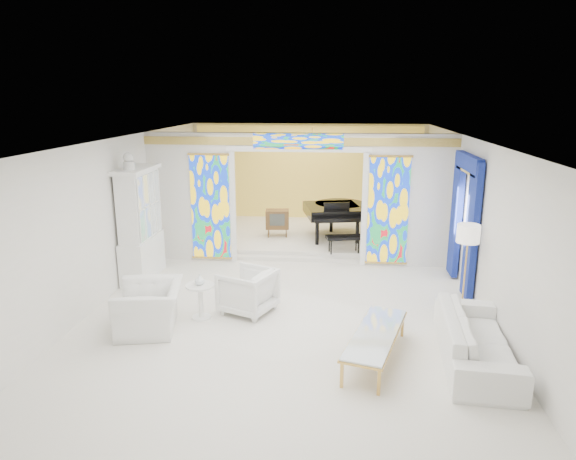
# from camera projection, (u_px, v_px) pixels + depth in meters

# --- Properties ---
(floor) EXTENTS (12.00, 12.00, 0.00)m
(floor) POSITION_uv_depth(u_px,v_px,m) (290.00, 293.00, 10.18)
(floor) COLOR silver
(floor) RESTS_ON ground
(ceiling) EXTENTS (7.00, 12.00, 0.02)m
(ceiling) POSITION_uv_depth(u_px,v_px,m) (290.00, 140.00, 9.42)
(ceiling) COLOR white
(ceiling) RESTS_ON wall_back
(wall_back) EXTENTS (7.00, 0.02, 3.00)m
(wall_back) POSITION_uv_depth(u_px,v_px,m) (308.00, 174.00, 15.58)
(wall_back) COLOR white
(wall_back) RESTS_ON floor
(wall_front) EXTENTS (7.00, 0.02, 3.00)m
(wall_front) POSITION_uv_depth(u_px,v_px,m) (221.00, 397.00, 4.02)
(wall_front) COLOR white
(wall_front) RESTS_ON floor
(wall_left) EXTENTS (0.02, 12.00, 3.00)m
(wall_left) POSITION_uv_depth(u_px,v_px,m) (114.00, 216.00, 10.12)
(wall_left) COLOR white
(wall_left) RESTS_ON floor
(wall_right) EXTENTS (0.02, 12.00, 3.00)m
(wall_right) POSITION_uv_depth(u_px,v_px,m) (479.00, 224.00, 9.47)
(wall_right) COLOR white
(wall_right) RESTS_ON floor
(partition_wall) EXTENTS (7.00, 0.22, 3.00)m
(partition_wall) POSITION_uv_depth(u_px,v_px,m) (298.00, 193.00, 11.68)
(partition_wall) COLOR white
(partition_wall) RESTS_ON floor
(stained_glass_left) EXTENTS (0.90, 0.04, 2.40)m
(stained_glass_left) POSITION_uv_depth(u_px,v_px,m) (210.00, 207.00, 11.85)
(stained_glass_left) COLOR gold
(stained_glass_left) RESTS_ON partition_wall
(stained_glass_right) EXTENTS (0.90, 0.04, 2.40)m
(stained_glass_right) POSITION_uv_depth(u_px,v_px,m) (388.00, 211.00, 11.48)
(stained_glass_right) COLOR gold
(stained_glass_right) RESTS_ON partition_wall
(stained_glass_transom) EXTENTS (2.00, 0.04, 0.34)m
(stained_glass_transom) POSITION_uv_depth(u_px,v_px,m) (298.00, 142.00, 11.28)
(stained_glass_transom) COLOR gold
(stained_glass_transom) RESTS_ON partition_wall
(alcove_platform) EXTENTS (6.80, 3.80, 0.18)m
(alcove_platform) POSITION_uv_depth(u_px,v_px,m) (304.00, 235.00, 14.10)
(alcove_platform) COLOR silver
(alcove_platform) RESTS_ON floor
(gold_curtain_back) EXTENTS (6.70, 0.10, 2.90)m
(gold_curtain_back) POSITION_uv_depth(u_px,v_px,m) (308.00, 174.00, 15.46)
(gold_curtain_back) COLOR #EAC951
(gold_curtain_back) RESTS_ON wall_back
(chandelier) EXTENTS (0.48, 0.48, 0.30)m
(chandelier) POSITION_uv_depth(u_px,v_px,m) (312.00, 145.00, 13.37)
(chandelier) COLOR gold
(chandelier) RESTS_ON ceiling
(blue_drapes) EXTENTS (0.14, 1.85, 2.65)m
(blue_drapes) POSITION_uv_depth(u_px,v_px,m) (465.00, 211.00, 10.14)
(blue_drapes) COLOR navy
(blue_drapes) RESTS_ON wall_right
(china_cabinet) EXTENTS (0.56, 1.46, 2.72)m
(china_cabinet) POSITION_uv_depth(u_px,v_px,m) (140.00, 225.00, 10.75)
(china_cabinet) COLOR white
(china_cabinet) RESTS_ON floor
(armchair_left) EXTENTS (1.25, 1.37, 0.77)m
(armchair_left) POSITION_uv_depth(u_px,v_px,m) (150.00, 308.00, 8.51)
(armchair_left) COLOR white
(armchair_left) RESTS_ON floor
(armchair_right) EXTENTS (1.14, 1.12, 0.80)m
(armchair_right) POSITION_uv_depth(u_px,v_px,m) (248.00, 291.00, 9.21)
(armchair_right) COLOR white
(armchair_right) RESTS_ON floor
(sofa) EXTENTS (1.14, 2.49, 0.71)m
(sofa) POSITION_uv_depth(u_px,v_px,m) (476.00, 339.00, 7.48)
(sofa) COLOR white
(sofa) RESTS_ON floor
(side_table) EXTENTS (0.52, 0.52, 0.62)m
(side_table) POSITION_uv_depth(u_px,v_px,m) (200.00, 296.00, 8.93)
(side_table) COLOR white
(side_table) RESTS_ON floor
(vase) EXTENTS (0.22, 0.22, 0.18)m
(vase) POSITION_uv_depth(u_px,v_px,m) (200.00, 280.00, 8.85)
(vase) COLOR white
(vase) RESTS_ON side_table
(coffee_table) EXTENTS (1.12, 2.05, 0.44)m
(coffee_table) POSITION_uv_depth(u_px,v_px,m) (376.00, 335.00, 7.51)
(coffee_table) COLOR white
(coffee_table) RESTS_ON floor
(floor_lamp) EXTENTS (0.50, 0.50, 1.63)m
(floor_lamp) POSITION_uv_depth(u_px,v_px,m) (468.00, 238.00, 8.94)
(floor_lamp) COLOR gold
(floor_lamp) RESTS_ON floor
(grand_piano) EXTENTS (1.82, 2.80, 1.03)m
(grand_piano) POSITION_uv_depth(u_px,v_px,m) (336.00, 210.00, 13.48)
(grand_piano) COLOR black
(grand_piano) RESTS_ON alcove_platform
(tv_console) EXTENTS (0.64, 0.47, 0.71)m
(tv_console) POSITION_uv_depth(u_px,v_px,m) (277.00, 219.00, 13.54)
(tv_console) COLOR brown
(tv_console) RESTS_ON alcove_platform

